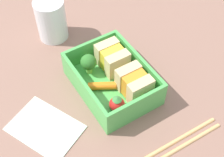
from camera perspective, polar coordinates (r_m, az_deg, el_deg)
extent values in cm
cube|color=#886254|center=(59.70, 0.00, -2.26)|extent=(120.00, 120.00, 2.00)
cube|color=#4CB351|center=(58.44, 0.00, -1.31)|extent=(16.39, 12.10, 1.20)
cube|color=#4CB351|center=(58.49, 4.79, 2.71)|extent=(16.39, 0.60, 4.32)
cube|color=#4CB351|center=(54.61, -5.13, -2.02)|extent=(16.39, 0.60, 4.32)
cube|color=#4CB351|center=(60.95, -3.94, 5.26)|extent=(0.60, 10.90, 4.32)
cube|color=#4CB351|center=(52.41, 4.59, -5.20)|extent=(0.60, 10.90, 4.32)
cube|color=#D9C186|center=(60.17, -0.93, 4.89)|extent=(1.92, 4.63, 4.67)
cube|color=yellow|center=(59.03, 0.04, 3.75)|extent=(1.92, 4.26, 4.29)
cube|color=#D9C186|center=(57.94, 1.04, 2.58)|extent=(1.92, 4.63, 4.67)
cube|color=#DEBA85|center=(56.08, 2.94, 0.35)|extent=(1.92, 4.63, 4.67)
cube|color=orange|center=(55.11, 4.05, -0.95)|extent=(1.92, 4.26, 4.29)
cube|color=#DEBA85|center=(54.20, 5.20, -2.30)|extent=(1.92, 4.63, 4.67)
cylinder|color=#8FCF5F|center=(59.36, -4.22, 1.78)|extent=(1.21, 1.21, 1.68)
sphere|color=#30712A|center=(57.96, -4.33, 3.02)|extent=(3.03, 3.03, 3.03)
cylinder|color=orange|center=(56.79, -1.83, -1.31)|extent=(3.75, 5.16, 1.44)
sphere|color=red|center=(53.49, 0.91, -4.75)|extent=(2.76, 2.76, 2.76)
cone|color=#3F8241|center=(52.12, 0.93, -3.70)|extent=(1.66, 1.66, 0.60)
cylinder|color=tan|center=(53.07, 10.70, -11.55)|extent=(1.13, 18.75, 0.70)
cylinder|color=tan|center=(52.68, 11.59, -12.62)|extent=(1.13, 18.75, 0.70)
cylinder|color=white|center=(66.94, -11.05, 10.51)|extent=(6.24, 6.24, 8.90)
cube|color=silver|center=(54.99, -12.16, -8.78)|extent=(14.25, 12.57, 0.40)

